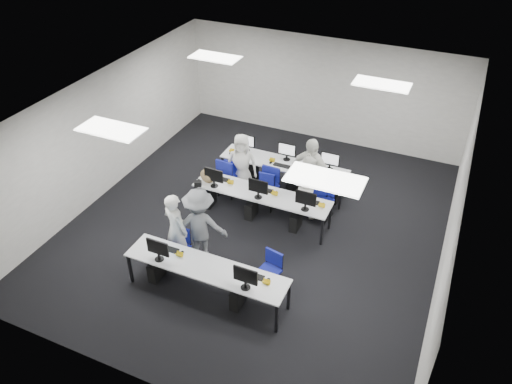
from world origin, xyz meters
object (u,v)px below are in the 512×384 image
at_px(desk_front, 206,269).
at_px(student_0, 176,229).
at_px(student_2, 242,164).
at_px(desk_mid, 261,195).
at_px(chair_2, 229,184).
at_px(chair_6, 269,190).
at_px(chair_5, 229,181).
at_px(chair_1, 269,277).
at_px(chair_4, 322,207).
at_px(chair_3, 267,194).
at_px(chair_0, 179,256).
at_px(student_3, 310,173).
at_px(photographer, 200,226).
at_px(chair_7, 318,199).
at_px(student_1, 306,186).

height_order(desk_front, student_0, student_0).
bearing_deg(student_0, student_2, -74.02).
relative_size(desk_mid, chair_2, 3.82).
xyz_separation_m(desk_front, chair_6, (-0.15, 3.41, -0.41)).
distance_m(desk_mid, chair_5, 1.43).
distance_m(desk_mid, chair_1, 2.23).
bearing_deg(student_2, chair_4, -21.26).
distance_m(chair_2, student_2, 0.63).
xyz_separation_m(desk_mid, chair_3, (-0.09, 0.57, -0.38)).
height_order(chair_3, chair_5, chair_5).
xyz_separation_m(chair_0, chair_2, (-0.24, 2.76, -0.01)).
relative_size(chair_1, student_3, 0.45).
bearing_deg(desk_front, chair_6, 92.49).
xyz_separation_m(chair_0, chair_3, (0.82, 2.71, 0.03)).
bearing_deg(desk_front, chair_0, 153.34).
bearing_deg(photographer, student_0, 10.18).
height_order(chair_1, chair_7, chair_7).
distance_m(chair_0, chair_1, 1.92).
relative_size(chair_3, chair_6, 1.14).
bearing_deg(chair_7, chair_0, -142.78).
bearing_deg(student_3, chair_1, -70.68).
height_order(chair_3, student_1, student_1).
xyz_separation_m(chair_4, chair_7, (-0.20, 0.26, -0.00)).
bearing_deg(student_1, chair_6, 3.75).
xyz_separation_m(desk_mid, chair_5, (-1.18, 0.72, -0.37)).
xyz_separation_m(student_0, student_3, (1.84, 2.91, 0.08)).
bearing_deg(chair_2, chair_7, 8.78).
xyz_separation_m(desk_front, chair_4, (1.25, 3.27, -0.41)).
relative_size(chair_4, student_2, 0.55).
distance_m(chair_0, chair_4, 3.55).
xyz_separation_m(chair_4, chair_6, (-1.40, 0.14, -0.00)).
height_order(desk_front, desk_mid, same).
height_order(chair_1, chair_5, chair_5).
bearing_deg(desk_mid, chair_7, 41.41).
distance_m(chair_2, photographer, 2.46).
xyz_separation_m(chair_1, chair_3, (-1.10, 2.51, 0.05)).
bearing_deg(chair_3, student_3, 25.11).
distance_m(student_0, photographer, 0.48).
height_order(desk_mid, chair_5, chair_5).
xyz_separation_m(desk_mid, chair_4, (1.25, 0.67, -0.41)).
distance_m(desk_front, chair_3, 3.19).
relative_size(chair_7, student_1, 0.55).
bearing_deg(student_3, photographer, -102.73).
bearing_deg(desk_mid, desk_front, -90.00).
xyz_separation_m(chair_3, chair_7, (1.15, 0.37, -0.04)).
distance_m(chair_3, chair_7, 1.21).
distance_m(chair_1, chair_3, 2.74).
xyz_separation_m(chair_0, chair_1, (1.91, 0.20, -0.02)).
xyz_separation_m(chair_7, student_2, (-1.95, -0.07, 0.52)).
bearing_deg(chair_7, student_1, -146.95).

